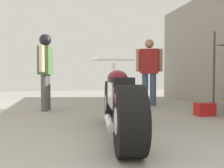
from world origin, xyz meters
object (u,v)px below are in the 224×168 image
object	(u,v)px
motorcycle_maroon_cruiser	(120,103)
mechanic_with_helmet	(46,65)
mechanic_in_blue	(149,68)
red_toolbox	(205,109)

from	to	relation	value
motorcycle_maroon_cruiser	mechanic_with_helmet	world-z (taller)	mechanic_with_helmet
mechanic_in_blue	red_toolbox	size ratio (longest dim) A/B	4.81
motorcycle_maroon_cruiser	mechanic_with_helmet	bearing A→B (deg)	111.93
motorcycle_maroon_cruiser	red_toolbox	world-z (taller)	motorcycle_maroon_cruiser
mechanic_with_helmet	red_toolbox	size ratio (longest dim) A/B	4.75
mechanic_in_blue	mechanic_with_helmet	bearing A→B (deg)	-173.85
mechanic_in_blue	mechanic_with_helmet	distance (m)	2.50
motorcycle_maroon_cruiser	red_toolbox	distance (m)	2.23
red_toolbox	mechanic_with_helmet	bearing A→B (deg)	154.89
red_toolbox	motorcycle_maroon_cruiser	bearing A→B (deg)	-151.18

